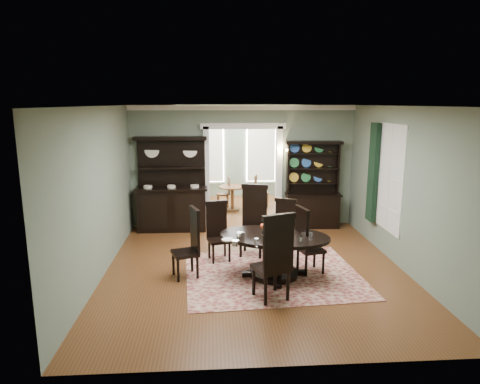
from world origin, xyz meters
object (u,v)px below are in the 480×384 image
object	(u,v)px
parlor_table	(232,195)
welsh_dresser	(312,196)
sideboard	(172,198)
dining_table	(274,248)

from	to	relation	value
parlor_table	welsh_dresser	bearing A→B (deg)	-42.28
welsh_dresser	sideboard	bearing A→B (deg)	-175.53
dining_table	welsh_dresser	bearing A→B (deg)	81.71
welsh_dresser	parlor_table	size ratio (longest dim) A/B	2.78
sideboard	parlor_table	bearing A→B (deg)	49.13
dining_table	parlor_table	bearing A→B (deg)	112.22
dining_table	sideboard	xyz separation A→B (m)	(-2.06, 3.05, 0.26)
parlor_table	sideboard	bearing A→B (deg)	-131.25
sideboard	parlor_table	distance (m)	2.38
sideboard	parlor_table	size ratio (longest dim) A/B	2.94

